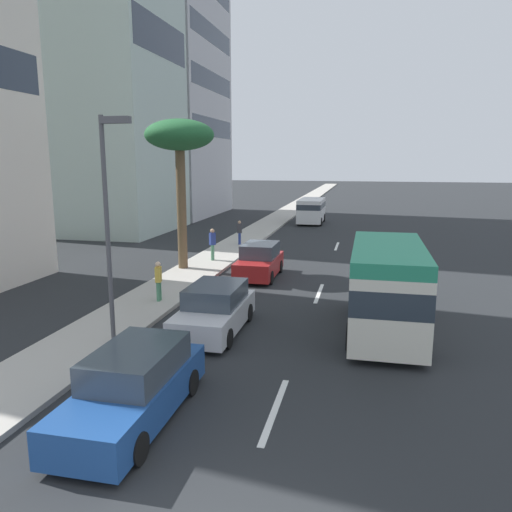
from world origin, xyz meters
name	(u,v)px	position (x,y,z in m)	size (l,w,h in m)	color
ground_plane	(340,238)	(31.50, 0.00, 0.00)	(198.00, 198.00, 0.00)	#26282B
sidewalk_right	(253,234)	(31.50, 6.63, 0.07)	(162.00, 2.70, 0.15)	#B2ADA3
lane_stripe_near	(275,410)	(5.09, 0.00, 0.01)	(3.20, 0.16, 0.01)	silver
lane_stripe_mid	(319,293)	(15.62, 0.00, 0.01)	(3.20, 0.16, 0.01)	silver
lane_stripe_far	(337,246)	(27.87, 0.00, 0.01)	(3.20, 0.16, 0.01)	silver
car_lead	(134,387)	(4.00, 3.00, 0.77)	(4.75, 1.83, 1.63)	#1E478C
minibus_second	(387,286)	(11.07, -2.66, 1.64)	(6.24, 2.42, 2.99)	silver
car_third	(259,262)	(18.05, 3.20, 0.79)	(4.07, 1.83, 1.68)	#A51E1E
van_fourth	(311,209)	(39.70, 3.07, 1.28)	(5.04, 2.23, 2.22)	white
car_fifth	(215,310)	(9.97, 2.98, 0.76)	(4.37, 1.90, 1.60)	silver
pedestrian_near_lamp	(240,231)	(26.35, 6.37, 1.02)	(0.30, 0.36, 1.60)	navy
pedestrian_mid_block	(212,243)	(20.90, 6.53, 1.15)	(0.38, 0.38, 1.79)	#4C8C66
pedestrian_by_tree	(159,279)	(12.55, 6.14, 1.03)	(0.36, 0.28, 1.61)	#4C8C66
palm_tree	(180,140)	(18.62, 7.43, 6.70)	(3.48, 3.48, 7.60)	brown
street_lamp	(109,207)	(7.98, 5.57, 4.38)	(0.24, 0.97, 6.86)	#4C4C51
office_tower_far	(157,29)	(44.10, 19.40, 18.53)	(13.67, 11.55, 37.06)	#BCBCC1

